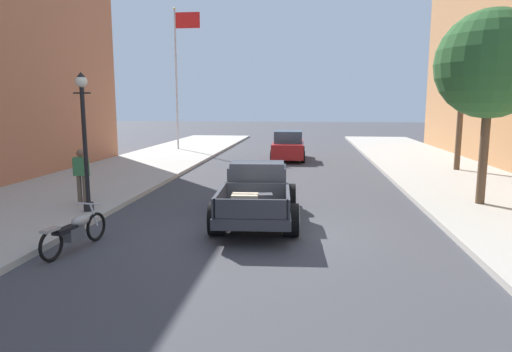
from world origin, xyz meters
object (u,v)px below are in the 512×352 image
hotrod_truck_gunmetal (257,192)px  street_tree_nearest (491,65)px  motorcycle_parked (75,231)px  car_background_red (288,146)px  street_tree_second (463,73)px  pedestrian_sidewalk_left (81,173)px  street_lamp_near (84,132)px  flagpole (179,64)px

hotrod_truck_gunmetal → street_tree_nearest: bearing=17.6°
motorcycle_parked → hotrod_truck_gunmetal: bearing=41.0°
car_background_red → street_tree_nearest: 13.52m
hotrod_truck_gunmetal → street_tree_second: street_tree_second is taller
hotrod_truck_gunmetal → car_background_red: bearing=89.0°
hotrod_truck_gunmetal → car_background_red: 13.50m
pedestrian_sidewalk_left → street_tree_nearest: size_ratio=0.29×
street_lamp_near → street_tree_nearest: street_tree_nearest is taller
motorcycle_parked → street_lamp_near: size_ratio=0.55×
hotrod_truck_gunmetal → street_tree_nearest: 7.76m
car_background_red → street_tree_nearest: bearing=-60.9°
street_tree_second → street_lamp_near: bearing=-143.2°
hotrod_truck_gunmetal → flagpole: size_ratio=0.55×
flagpole → street_tree_nearest: 20.77m
street_lamp_near → street_tree_second: (12.98, 9.71, 2.12)m
street_lamp_near → flagpole: (-2.38, 17.79, 3.39)m
motorcycle_parked → pedestrian_sidewalk_left: (-1.82, 3.84, 0.64)m
hotrod_truck_gunmetal → street_lamp_near: size_ratio=1.30×
street_lamp_near → car_background_red: bearing=69.9°
hotrod_truck_gunmetal → street_tree_nearest: street_tree_nearest is taller
pedestrian_sidewalk_left → street_tree_nearest: 12.52m
hotrod_truck_gunmetal → street_tree_nearest: (6.60, 2.09, 3.52)m
motorcycle_parked → car_background_red: car_background_red is taller
street_tree_nearest → hotrod_truck_gunmetal: bearing=-162.4°
motorcycle_parked → car_background_red: bearing=77.0°
hotrod_truck_gunmetal → pedestrian_sidewalk_left: size_ratio=3.04×
motorcycle_parked → pedestrian_sidewalk_left: 4.30m
hotrod_truck_gunmetal → motorcycle_parked: bearing=-139.0°
street_tree_nearest → street_tree_second: street_tree_nearest is taller
motorcycle_parked → flagpole: flagpole is taller
street_lamp_near → street_tree_second: 16.35m
hotrod_truck_gunmetal → pedestrian_sidewalk_left: (-5.43, 0.70, 0.33)m
car_background_red → flagpole: (-7.40, 4.07, 5.00)m
pedestrian_sidewalk_left → street_lamp_near: size_ratio=0.43×
pedestrian_sidewalk_left → street_tree_second: street_tree_second is taller
street_lamp_near → hotrod_truck_gunmetal: bearing=2.6°
hotrod_truck_gunmetal → street_tree_second: size_ratio=0.90×
flagpole → motorcycle_parked: bearing=-80.3°
street_lamp_near → street_tree_nearest: 11.76m
motorcycle_parked → flagpole: (-3.56, 20.71, 5.33)m
car_background_red → street_tree_nearest: street_tree_nearest is taller
car_background_red → street_tree_second: 9.66m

